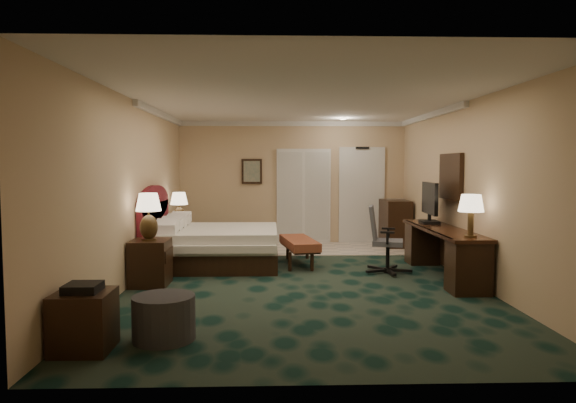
{
  "coord_description": "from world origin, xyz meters",
  "views": [
    {
      "loc": [
        -0.46,
        -7.66,
        1.73
      ],
      "look_at": [
        -0.2,
        0.6,
        1.15
      ],
      "focal_mm": 32.0,
      "sensor_mm": 36.0,
      "label": 1
    }
  ],
  "objects_px": {
    "nightstand_far": "(181,239)",
    "side_table": "(84,321)",
    "lamp_near": "(149,217)",
    "tv": "(430,203)",
    "nightstand_near": "(150,263)",
    "bed_bench": "(299,252)",
    "ottoman": "(164,318)",
    "desk": "(442,252)",
    "lamp_far": "(179,209)",
    "bed": "(219,247)",
    "minibar": "(395,223)",
    "desk_chair": "(388,239)"
  },
  "relations": [
    {
      "from": "ottoman",
      "to": "desk",
      "type": "height_order",
      "value": "desk"
    },
    {
      "from": "desk",
      "to": "nightstand_near",
      "type": "bearing_deg",
      "value": -174.23
    },
    {
      "from": "nightstand_near",
      "to": "minibar",
      "type": "bearing_deg",
      "value": 38.3
    },
    {
      "from": "ottoman",
      "to": "desk",
      "type": "relative_size",
      "value": 0.24
    },
    {
      "from": "desk_chair",
      "to": "bed",
      "type": "bearing_deg",
      "value": 179.92
    },
    {
      "from": "tv",
      "to": "lamp_far",
      "type": "bearing_deg",
      "value": 164.89
    },
    {
      "from": "lamp_near",
      "to": "lamp_far",
      "type": "relative_size",
      "value": 1.07
    },
    {
      "from": "bed_bench",
      "to": "side_table",
      "type": "xyz_separation_m",
      "value": [
        -2.23,
        -4.13,
        0.05
      ]
    },
    {
      "from": "bed_bench",
      "to": "side_table",
      "type": "distance_m",
      "value": 4.69
    },
    {
      "from": "bed",
      "to": "desk_chair",
      "type": "height_order",
      "value": "desk_chair"
    },
    {
      "from": "bed",
      "to": "lamp_near",
      "type": "xyz_separation_m",
      "value": [
        -0.83,
        -1.53,
        0.68
      ]
    },
    {
      "from": "bed",
      "to": "side_table",
      "type": "distance_m",
      "value": 4.2
    },
    {
      "from": "bed",
      "to": "desk_chair",
      "type": "relative_size",
      "value": 1.88
    },
    {
      "from": "lamp_far",
      "to": "nightstand_far",
      "type": "bearing_deg",
      "value": 76.69
    },
    {
      "from": "desk",
      "to": "desk_chair",
      "type": "bearing_deg",
      "value": 158.92
    },
    {
      "from": "bed_bench",
      "to": "ottoman",
      "type": "height_order",
      "value": "bed_bench"
    },
    {
      "from": "lamp_near",
      "to": "tv",
      "type": "distance_m",
      "value": 4.55
    },
    {
      "from": "lamp_near",
      "to": "minibar",
      "type": "distance_m",
      "value": 5.67
    },
    {
      "from": "nightstand_far",
      "to": "bed_bench",
      "type": "xyz_separation_m",
      "value": [
        2.27,
        -1.16,
        -0.06
      ]
    },
    {
      "from": "bed_bench",
      "to": "minibar",
      "type": "bearing_deg",
      "value": 33.01
    },
    {
      "from": "lamp_far",
      "to": "desk_chair",
      "type": "height_order",
      "value": "lamp_far"
    },
    {
      "from": "bed",
      "to": "nightstand_near",
      "type": "relative_size",
      "value": 3.09
    },
    {
      "from": "lamp_far",
      "to": "bed_bench",
      "type": "height_order",
      "value": "lamp_far"
    },
    {
      "from": "lamp_far",
      "to": "ottoman",
      "type": "distance_m",
      "value": 5.06
    },
    {
      "from": "nightstand_far",
      "to": "lamp_near",
      "type": "height_order",
      "value": "lamp_near"
    },
    {
      "from": "nightstand_far",
      "to": "side_table",
      "type": "height_order",
      "value": "nightstand_far"
    },
    {
      "from": "bed_bench",
      "to": "tv",
      "type": "xyz_separation_m",
      "value": [
        2.17,
        -0.39,
        0.88
      ]
    },
    {
      "from": "lamp_far",
      "to": "tv",
      "type": "relative_size",
      "value": 0.72
    },
    {
      "from": "bed",
      "to": "lamp_far",
      "type": "xyz_separation_m",
      "value": [
        -0.88,
        1.13,
        0.57
      ]
    },
    {
      "from": "ottoman",
      "to": "side_table",
      "type": "bearing_deg",
      "value": -157.75
    },
    {
      "from": "nightstand_near",
      "to": "bed_bench",
      "type": "height_order",
      "value": "nightstand_near"
    },
    {
      "from": "ottoman",
      "to": "bed",
      "type": "bearing_deg",
      "value": 87.8
    },
    {
      "from": "side_table",
      "to": "desk_chair",
      "type": "bearing_deg",
      "value": 43.09
    },
    {
      "from": "nightstand_near",
      "to": "nightstand_far",
      "type": "distance_m",
      "value": 2.65
    },
    {
      "from": "minibar",
      "to": "lamp_far",
      "type": "bearing_deg",
      "value": -168.88
    },
    {
      "from": "desk_chair",
      "to": "minibar",
      "type": "distance_m",
      "value": 2.84
    },
    {
      "from": "lamp_far",
      "to": "desk_chair",
      "type": "bearing_deg",
      "value": -26.84
    },
    {
      "from": "bed",
      "to": "tv",
      "type": "xyz_separation_m",
      "value": [
        3.57,
        -0.38,
        0.78
      ]
    },
    {
      "from": "nightstand_far",
      "to": "desk_chair",
      "type": "height_order",
      "value": "desk_chair"
    },
    {
      "from": "nightstand_near",
      "to": "nightstand_far",
      "type": "height_order",
      "value": "nightstand_near"
    },
    {
      "from": "ottoman",
      "to": "lamp_far",
      "type": "bearing_deg",
      "value": 98.36
    },
    {
      "from": "lamp_far",
      "to": "ottoman",
      "type": "bearing_deg",
      "value": -81.64
    },
    {
      "from": "nightstand_far",
      "to": "minibar",
      "type": "distance_m",
      "value": 4.52
    },
    {
      "from": "nightstand_far",
      "to": "minibar",
      "type": "bearing_deg",
      "value": 10.59
    },
    {
      "from": "bed",
      "to": "lamp_near",
      "type": "bearing_deg",
      "value": -118.51
    },
    {
      "from": "nightstand_near",
      "to": "lamp_near",
      "type": "height_order",
      "value": "lamp_near"
    },
    {
      "from": "lamp_far",
      "to": "desk",
      "type": "xyz_separation_m",
      "value": [
        4.46,
        -2.16,
        -0.51
      ]
    },
    {
      "from": "nightstand_far",
      "to": "side_table",
      "type": "relative_size",
      "value": 1.04
    },
    {
      "from": "nightstand_near",
      "to": "desk",
      "type": "height_order",
      "value": "desk"
    },
    {
      "from": "minibar",
      "to": "desk",
      "type": "bearing_deg",
      "value": -89.86
    }
  ]
}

